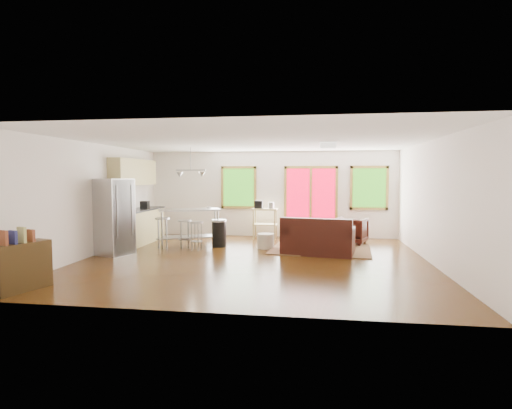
# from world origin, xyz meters

# --- Properties ---
(floor) EXTENTS (7.50, 7.00, 0.02)m
(floor) POSITION_xyz_m (0.00, 0.00, -0.01)
(floor) COLOR #321C08
(floor) RESTS_ON ground
(ceiling) EXTENTS (7.50, 7.00, 0.02)m
(ceiling) POSITION_xyz_m (0.00, 0.00, 2.61)
(ceiling) COLOR white
(ceiling) RESTS_ON ground
(back_wall) EXTENTS (7.50, 0.02, 2.60)m
(back_wall) POSITION_xyz_m (0.00, 3.51, 1.30)
(back_wall) COLOR white
(back_wall) RESTS_ON ground
(left_wall) EXTENTS (0.02, 7.00, 2.60)m
(left_wall) POSITION_xyz_m (-3.76, 0.00, 1.30)
(left_wall) COLOR white
(left_wall) RESTS_ON ground
(right_wall) EXTENTS (0.02, 7.00, 2.60)m
(right_wall) POSITION_xyz_m (3.76, 0.00, 1.30)
(right_wall) COLOR white
(right_wall) RESTS_ON ground
(front_wall) EXTENTS (7.50, 0.02, 2.60)m
(front_wall) POSITION_xyz_m (0.00, -3.51, 1.30)
(front_wall) COLOR white
(front_wall) RESTS_ON ground
(window_left) EXTENTS (1.10, 0.05, 1.30)m
(window_left) POSITION_xyz_m (-1.00, 3.46, 1.50)
(window_left) COLOR #215510
(window_left) RESTS_ON back_wall
(french_doors) EXTENTS (1.60, 0.05, 2.10)m
(french_doors) POSITION_xyz_m (1.20, 3.46, 1.10)
(french_doors) COLOR #B00620
(french_doors) RESTS_ON back_wall
(window_right) EXTENTS (1.10, 0.05, 1.30)m
(window_right) POSITION_xyz_m (2.90, 3.46, 1.50)
(window_right) COLOR #215510
(window_right) RESTS_ON back_wall
(rug) EXTENTS (2.59, 2.09, 0.02)m
(rug) POSITION_xyz_m (1.48, 1.40, 0.01)
(rug) COLOR #4C643A
(rug) RESTS_ON floor
(loveseat) EXTENTS (1.79, 1.21, 0.88)m
(loveseat) POSITION_xyz_m (1.40, 0.87, 0.35)
(loveseat) COLOR black
(loveseat) RESTS_ON floor
(coffee_table) EXTENTS (0.96, 0.65, 0.36)m
(coffee_table) POSITION_xyz_m (1.82, 1.71, 0.31)
(coffee_table) COLOR #32230F
(coffee_table) RESTS_ON floor
(armchair) EXTENTS (0.98, 0.95, 0.79)m
(armchair) POSITION_xyz_m (2.32, 2.45, 0.40)
(armchair) COLOR black
(armchair) RESTS_ON floor
(ottoman) EXTENTS (0.77, 0.77, 0.39)m
(ottoman) POSITION_xyz_m (1.07, 2.36, 0.19)
(ottoman) COLOR black
(ottoman) RESTS_ON floor
(pouf) EXTENTS (0.51, 0.51, 0.37)m
(pouf) POSITION_xyz_m (0.09, 1.43, 0.19)
(pouf) COLOR beige
(pouf) RESTS_ON floor
(vase) EXTENTS (0.22, 0.22, 0.31)m
(vase) POSITION_xyz_m (1.57, 1.82, 0.51)
(vase) COLOR silver
(vase) RESTS_ON coffee_table
(cabinets) EXTENTS (0.64, 2.24, 2.30)m
(cabinets) POSITION_xyz_m (-3.49, 1.70, 0.93)
(cabinets) COLOR tan
(cabinets) RESTS_ON floor
(refrigerator) EXTENTS (0.91, 0.90, 1.78)m
(refrigerator) POSITION_xyz_m (-3.34, 0.12, 0.89)
(refrigerator) COLOR #B7BABC
(refrigerator) RESTS_ON floor
(island) EXTENTS (1.68, 1.18, 0.99)m
(island) POSITION_xyz_m (-1.91, 1.39, 0.68)
(island) COLOR #B7BABC
(island) RESTS_ON floor
(cup) EXTENTS (0.13, 0.12, 0.12)m
(cup) POSITION_xyz_m (-1.46, 1.60, 1.01)
(cup) COLOR white
(cup) RESTS_ON island
(bar_stool_a) EXTENTS (0.47, 0.47, 0.79)m
(bar_stool_a) POSITION_xyz_m (-2.53, 1.06, 0.58)
(bar_stool_a) COLOR #B7BABC
(bar_stool_a) RESTS_ON floor
(bar_stool_b) EXTENTS (0.45, 0.45, 0.73)m
(bar_stool_b) POSITION_xyz_m (-1.96, 1.13, 0.54)
(bar_stool_b) COLOR #B7BABC
(bar_stool_b) RESTS_ON floor
(bar_stool_c) EXTENTS (0.39, 0.39, 0.71)m
(bar_stool_c) POSITION_xyz_m (-1.59, 0.93, 0.53)
(bar_stool_c) COLOR #B7BABC
(bar_stool_c) RESTS_ON floor
(trash_can) EXTENTS (0.51, 0.51, 0.71)m
(trash_can) POSITION_xyz_m (-1.15, 1.49, 0.36)
(trash_can) COLOR black
(trash_can) RESTS_ON floor
(kitchen_cart) EXTENTS (0.74, 0.48, 1.12)m
(kitchen_cart) POSITION_xyz_m (-0.15, 3.05, 0.77)
(kitchen_cart) COLOR tan
(kitchen_cart) RESTS_ON floor
(bookshelf) EXTENTS (0.59, 0.94, 1.03)m
(bookshelf) POSITION_xyz_m (-3.35, -2.90, 0.40)
(bookshelf) COLOR #32230F
(bookshelf) RESTS_ON floor
(ceiling_flush) EXTENTS (0.35, 0.35, 0.12)m
(ceiling_flush) POSITION_xyz_m (1.60, 0.60, 2.53)
(ceiling_flush) COLOR white
(ceiling_flush) RESTS_ON ceiling
(pendant_light) EXTENTS (0.80, 0.18, 0.79)m
(pendant_light) POSITION_xyz_m (-1.90, 1.50, 1.90)
(pendant_light) COLOR gray
(pendant_light) RESTS_ON ceiling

